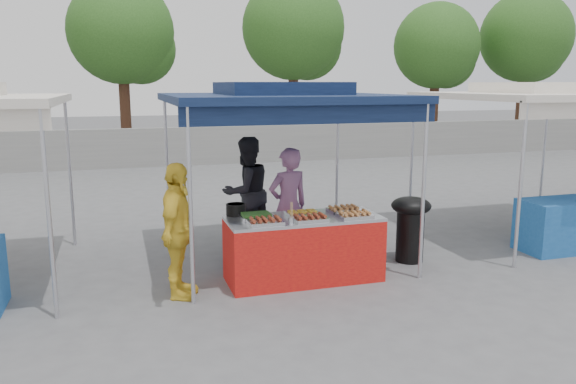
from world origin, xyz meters
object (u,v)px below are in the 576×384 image
object	(u,v)px
helper_man	(247,192)
vendor_table	(304,248)
vendor_woman	(288,206)
customer_person	(178,231)
cooking_pot	(236,210)
wok_burner	(410,223)

from	to	relation	value
helper_man	vendor_table	bearing A→B (deg)	78.89
vendor_table	helper_man	world-z (taller)	helper_man
vendor_woman	customer_person	bearing A→B (deg)	16.25
customer_person	vendor_woman	bearing A→B (deg)	-42.22
vendor_table	customer_person	xyz separation A→B (m)	(-1.63, -0.14, 0.40)
vendor_woman	helper_man	bearing A→B (deg)	-82.29
cooking_pot	vendor_table	bearing A→B (deg)	-23.62
customer_person	cooking_pot	bearing A→B (deg)	-38.66
customer_person	wok_burner	bearing A→B (deg)	-62.83
cooking_pot	helper_man	xyz separation A→B (m)	(0.46, 1.42, -0.05)
vendor_table	vendor_woman	world-z (taller)	vendor_woman
wok_burner	vendor_woman	bearing A→B (deg)	178.30
vendor_table	cooking_pot	world-z (taller)	cooking_pot
wok_burner	cooking_pot	bearing A→B (deg)	-168.70
vendor_woman	customer_person	size ratio (longest dim) A/B	1.02
vendor_woman	helper_man	world-z (taller)	helper_man
vendor_table	customer_person	distance (m)	1.68
vendor_woman	wok_burner	bearing A→B (deg)	153.83
wok_burner	helper_man	size ratio (longest dim) A/B	0.55
vendor_table	wok_burner	xyz separation A→B (m)	(1.73, 0.30, 0.14)
cooking_pot	customer_person	size ratio (longest dim) A/B	0.16
cooking_pot	helper_man	world-z (taller)	helper_man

